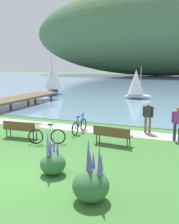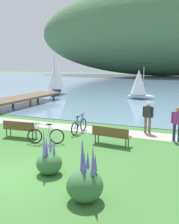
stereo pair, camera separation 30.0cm
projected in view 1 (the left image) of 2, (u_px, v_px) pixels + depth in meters
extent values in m
plane|color=#3D7533|center=(18.00, 174.00, 9.09)|extent=(200.00, 200.00, 0.00)
cube|color=#6B8EA8|center=(166.00, 82.00, 53.28)|extent=(180.00, 80.00, 0.04)
ellipsoid|color=#4C7047|center=(158.00, 30.00, 78.19)|extent=(80.12, 28.00, 26.81)
cube|color=#A39E93|center=(90.00, 129.00, 15.24)|extent=(60.00, 1.50, 0.01)
cube|color=brown|center=(113.00, 135.00, 12.36)|extent=(1.84, 0.64, 0.05)
cube|color=brown|center=(111.00, 131.00, 12.14)|extent=(1.80, 0.20, 0.40)
cylinder|color=#2D2D33|center=(99.00, 137.00, 12.89)|extent=(0.05, 0.05, 0.45)
cylinder|color=#2D2D33|center=(130.00, 141.00, 12.21)|extent=(0.05, 0.05, 0.45)
cylinder|color=#2D2D33|center=(96.00, 139.00, 12.60)|extent=(0.05, 0.05, 0.45)
cylinder|color=#2D2D33|center=(127.00, 143.00, 11.92)|extent=(0.05, 0.05, 0.45)
cube|color=brown|center=(21.00, 129.00, 13.48)|extent=(1.83, 0.60, 0.05)
cube|color=brown|center=(19.00, 126.00, 13.25)|extent=(1.80, 0.16, 0.40)
cylinder|color=#2D2D33|center=(11.00, 132.00, 13.91)|extent=(0.05, 0.05, 0.45)
cylinder|color=#2D2D33|center=(37.00, 134.00, 13.45)|extent=(0.05, 0.05, 0.45)
cylinder|color=#2D2D33|center=(7.00, 133.00, 13.60)|extent=(0.05, 0.05, 0.45)
cylinder|color=#2D2D33|center=(33.00, 136.00, 13.14)|extent=(0.05, 0.05, 0.45)
torus|color=black|center=(84.00, 125.00, 14.86)|extent=(0.08, 0.72, 0.72)
torus|color=black|center=(75.00, 129.00, 13.92)|extent=(0.08, 0.72, 0.72)
cylinder|color=#1E4CB2|center=(81.00, 120.00, 14.50)|extent=(0.06, 0.61, 0.61)
cylinder|color=#1E4CB2|center=(81.00, 116.00, 14.42)|extent=(0.06, 0.66, 0.09)
cylinder|color=#1E4CB2|center=(78.00, 122.00, 14.21)|extent=(0.05, 0.12, 0.54)
cylinder|color=#1E4CB2|center=(77.00, 128.00, 14.11)|extent=(0.04, 0.43, 0.05)
cylinder|color=#1E4CB2|center=(77.00, 123.00, 14.02)|extent=(0.04, 0.37, 0.56)
cylinder|color=#1E4CB2|center=(83.00, 120.00, 14.79)|extent=(0.04, 0.09, 0.60)
cube|color=black|center=(78.00, 117.00, 14.12)|extent=(0.11, 0.24, 0.05)
cylinder|color=black|center=(83.00, 114.00, 14.70)|extent=(0.04, 0.48, 0.02)
torus|color=black|center=(36.00, 136.00, 12.48)|extent=(0.70, 0.30, 0.72)
torus|color=black|center=(58.00, 137.00, 12.45)|extent=(0.70, 0.30, 0.72)
cylinder|color=silver|center=(43.00, 130.00, 12.41)|extent=(0.58, 0.25, 0.61)
cylinder|color=silver|center=(43.00, 125.00, 12.36)|extent=(0.63, 0.26, 0.09)
cylinder|color=silver|center=(50.00, 131.00, 12.41)|extent=(0.13, 0.08, 0.54)
cylinder|color=silver|center=(53.00, 136.00, 12.45)|extent=(0.41, 0.17, 0.05)
cylinder|color=silver|center=(54.00, 131.00, 12.40)|extent=(0.36, 0.15, 0.56)
cylinder|color=silver|center=(36.00, 130.00, 12.42)|extent=(0.09, 0.06, 0.60)
cube|color=black|center=(50.00, 125.00, 12.35)|extent=(0.26, 0.18, 0.05)
cylinder|color=black|center=(36.00, 123.00, 12.36)|extent=(0.46, 0.19, 0.02)
cylinder|color=#72604C|center=(146.00, 125.00, 14.51)|extent=(0.14, 0.14, 0.88)
cylinder|color=#72604C|center=(150.00, 125.00, 14.38)|extent=(0.14, 0.14, 0.88)
cube|color=#2D2D33|center=(148.00, 112.00, 14.31)|extent=(0.42, 0.30, 0.60)
sphere|color=beige|center=(148.00, 104.00, 14.23)|extent=(0.22, 0.22, 0.22)
cylinder|color=#2D2D33|center=(144.00, 111.00, 14.45)|extent=(0.09, 0.09, 0.56)
cylinder|color=#2D2D33|center=(153.00, 112.00, 14.17)|extent=(0.09, 0.09, 0.56)
cylinder|color=#282D47|center=(175.00, 132.00, 12.93)|extent=(0.14, 0.14, 0.88)
cube|color=#9E338C|center=(178.00, 118.00, 12.74)|extent=(0.41, 0.29, 0.60)
sphere|color=#9E7051|center=(179.00, 109.00, 12.66)|extent=(0.22, 0.22, 0.22)
cylinder|color=#9E338C|center=(173.00, 117.00, 12.87)|extent=(0.09, 0.09, 0.56)
ellipsoid|color=#386B3D|center=(53.00, 164.00, 9.04)|extent=(0.88, 0.88, 0.75)
cylinder|color=#386B3D|center=(58.00, 155.00, 9.05)|extent=(0.02, 0.02, 0.12)
cone|color=#7A6BC6|center=(57.00, 146.00, 8.99)|extent=(0.11, 0.11, 0.56)
cylinder|color=#386B3D|center=(50.00, 157.00, 8.91)|extent=(0.02, 0.02, 0.12)
cone|color=#7A6BC6|center=(50.00, 146.00, 8.85)|extent=(0.13, 0.13, 0.62)
cylinder|color=#386B3D|center=(54.00, 153.00, 9.25)|extent=(0.02, 0.02, 0.12)
cone|color=#7A6BC6|center=(54.00, 141.00, 9.17)|extent=(0.10, 0.10, 0.75)
cylinder|color=#386B3D|center=(48.00, 158.00, 8.83)|extent=(0.02, 0.02, 0.12)
cone|color=#7A6BC6|center=(48.00, 147.00, 8.76)|extent=(0.12, 0.12, 0.59)
cylinder|color=#386B3D|center=(48.00, 158.00, 8.80)|extent=(0.02, 0.02, 0.12)
cone|color=#7A6BC6|center=(48.00, 143.00, 8.70)|extent=(0.12, 0.12, 0.93)
ellipsoid|color=#386B3D|center=(91.00, 186.00, 7.28)|extent=(1.02, 1.02, 0.88)
cylinder|color=#386B3D|center=(89.00, 173.00, 7.32)|extent=(0.02, 0.02, 0.12)
cone|color=#6B5BB7|center=(89.00, 155.00, 7.23)|extent=(0.12, 0.12, 0.94)
cylinder|color=#386B3D|center=(90.00, 175.00, 7.21)|extent=(0.02, 0.02, 0.12)
cone|color=#6B5BB7|center=(90.00, 162.00, 7.14)|extent=(0.14, 0.14, 0.61)
cylinder|color=#386B3D|center=(93.00, 170.00, 7.53)|extent=(0.02, 0.02, 0.12)
cone|color=#6B5BB7|center=(93.00, 159.00, 7.48)|extent=(0.12, 0.12, 0.52)
cylinder|color=#386B3D|center=(99.00, 177.00, 7.06)|extent=(0.02, 0.02, 0.12)
cone|color=#6B5BB7|center=(99.00, 159.00, 6.97)|extent=(0.13, 0.13, 0.87)
cylinder|color=#386B3D|center=(88.00, 173.00, 7.29)|extent=(0.02, 0.02, 0.12)
cone|color=#6B5BB7|center=(88.00, 156.00, 7.20)|extent=(0.13, 0.13, 0.92)
cylinder|color=#386B3D|center=(101.00, 173.00, 7.31)|extent=(0.02, 0.02, 0.12)
cone|color=#6B5BB7|center=(101.00, 162.00, 7.25)|extent=(0.13, 0.13, 0.52)
ellipsoid|color=white|center=(138.00, 96.00, 28.17)|extent=(2.94, 1.14, 0.50)
cylinder|color=#B2B2B2|center=(141.00, 81.00, 27.81)|extent=(0.07, 0.07, 2.86)
cone|color=white|center=(136.00, 82.00, 27.96)|extent=(1.89, 1.89, 2.57)
ellipsoid|color=navy|center=(53.00, 92.00, 31.87)|extent=(2.09, 4.07, 0.69)
cylinder|color=#B2B2B2|center=(52.00, 72.00, 31.16)|extent=(0.10, 0.10, 3.92)
cone|color=white|center=(53.00, 74.00, 31.85)|extent=(2.86, 2.86, 3.53)
cube|color=brown|center=(19.00, 98.00, 23.51)|extent=(2.40, 10.00, 0.20)
cylinder|color=brown|center=(10.00, 102.00, 23.93)|extent=(0.20, 0.20, 0.60)
cylinder|color=brown|center=(28.00, 103.00, 23.24)|extent=(0.20, 0.20, 0.60)
cylinder|color=brown|center=(35.00, 97.00, 27.59)|extent=(0.20, 0.20, 0.60)
cylinder|color=brown|center=(51.00, 98.00, 26.89)|extent=(0.20, 0.20, 0.60)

